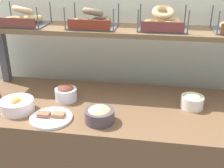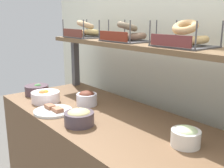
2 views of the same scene
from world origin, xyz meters
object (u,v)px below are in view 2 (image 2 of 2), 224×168
bagel_basket_poppy (126,35)px  bagel_basket_sesame (184,38)px  bowl_fruit_salad (45,96)px  bowl_scallion_spread (186,136)px  bowl_chocolate_spread (87,98)px  bagel_basket_plain (85,32)px  bowl_veggie_mix (37,90)px  bowl_hummus (79,117)px  serving_plate_white (53,111)px

bagel_basket_poppy → bagel_basket_sesame: bagel_basket_sesame is taller
bagel_basket_sesame → bowl_fruit_salad: bearing=-152.2°
bowl_scallion_spread → bowl_chocolate_spread: bowl_chocolate_spread is taller
bagel_basket_plain → bagel_basket_poppy: size_ratio=0.98×
bowl_veggie_mix → bowl_chocolate_spread: 0.49m
bowl_fruit_salad → bowl_chocolate_spread: (0.25, 0.19, 0.01)m
bagel_basket_plain → bowl_hummus: bearing=-36.7°
bowl_fruit_salad → bagel_basket_poppy: bearing=48.2°
bowl_scallion_spread → bagel_basket_plain: 1.23m
bowl_chocolate_spread → bowl_hummus: size_ratio=0.84×
bowl_scallion_spread → bowl_chocolate_spread: size_ratio=0.98×
bagel_basket_plain → serving_plate_white: bearing=-55.1°
serving_plate_white → bagel_basket_sesame: size_ratio=0.80×
bowl_hummus → bagel_basket_poppy: bagel_basket_poppy is taller
bagel_basket_plain → bowl_chocolate_spread: bearing=-33.2°
bowl_chocolate_spread → bagel_basket_poppy: bagel_basket_poppy is taller
bowl_chocolate_spread → bowl_hummus: bearing=-40.7°
serving_plate_white → bagel_basket_plain: (-0.33, 0.47, 0.47)m
bowl_hummus → bagel_basket_sesame: 0.72m
bowl_hummus → serving_plate_white: size_ratio=0.69×
bowl_veggie_mix → bowl_scallion_spread: bearing=8.1°
bowl_fruit_salad → bagel_basket_sesame: (0.83, 0.44, 0.44)m
bowl_scallion_spread → bagel_basket_poppy: 0.82m
bowl_fruit_salad → bagel_basket_plain: size_ratio=0.64×
bowl_veggie_mix → bowl_chocolate_spread: size_ratio=1.28×
bowl_scallion_spread → bagel_basket_plain: bagel_basket_plain is taller
bowl_hummus → bagel_basket_plain: bearing=143.3°
bowl_fruit_salad → bowl_chocolate_spread: bearing=37.5°
bowl_scallion_spread → bowl_hummus: 0.59m
bowl_hummus → bowl_scallion_spread: bearing=25.4°
bowl_scallion_spread → bagel_basket_plain: bearing=169.9°
bowl_chocolate_spread → bagel_basket_sesame: (0.58, 0.25, 0.43)m
serving_plate_white → bagel_basket_sesame: 0.91m
bowl_fruit_salad → bagel_basket_poppy: 0.72m
bowl_veggie_mix → bowl_hummus: bearing=-5.7°
bowl_hummus → serving_plate_white: bowl_hummus is taller
bagel_basket_plain → bowl_scallion_spread: bearing=-10.1°
bowl_chocolate_spread → bowl_fruit_salad: bearing=-142.5°
bowl_chocolate_spread → bagel_basket_sesame: size_ratio=0.46×
bowl_fruit_salad → bagel_basket_sesame: bagel_basket_sesame is taller
bagel_basket_poppy → bagel_basket_sesame: 0.45m
bagel_basket_poppy → serving_plate_white: bearing=-106.8°
bowl_hummus → bowl_chocolate_spread: bearing=139.3°
bagel_basket_sesame → bagel_basket_plain: bearing=-178.5°
bowl_hummus → bagel_basket_plain: size_ratio=0.54×
serving_plate_white → bagel_basket_poppy: bagel_basket_poppy is taller
bowl_fruit_salad → bowl_hummus: bowl_hummus is taller
bowl_hummus → bagel_basket_plain: (-0.61, 0.45, 0.43)m
bowl_scallion_spread → bagel_basket_sesame: size_ratio=0.45×
bowl_scallion_spread → bagel_basket_sesame: 0.53m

